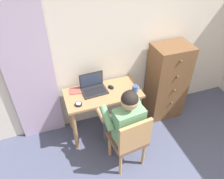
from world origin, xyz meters
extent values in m
cube|color=beige|center=(0.00, 2.20, 1.25)|extent=(4.80, 0.05, 2.50)
cube|color=#B29EBC|center=(-1.19, 2.13, 1.09)|extent=(0.61, 0.03, 2.19)
cube|color=#9E754C|center=(-0.31, 1.87, 0.73)|extent=(1.06, 0.52, 0.03)
cylinder|color=#9E754C|center=(-0.78, 1.67, 0.36)|extent=(0.06, 0.06, 0.71)
cylinder|color=#9E754C|center=(0.16, 1.67, 0.36)|extent=(0.06, 0.06, 0.71)
cylinder|color=#9E754C|center=(-0.78, 2.07, 0.36)|extent=(0.06, 0.06, 0.71)
cylinder|color=#9E754C|center=(0.16, 2.07, 0.36)|extent=(0.06, 0.06, 0.71)
cube|color=brown|center=(0.75, 1.93, 0.62)|extent=(0.55, 0.41, 1.25)
sphere|color=brown|center=(0.75, 1.71, 0.12)|extent=(0.04, 0.04, 0.04)
sphere|color=brown|center=(0.75, 1.71, 0.37)|extent=(0.04, 0.04, 0.04)
sphere|color=brown|center=(0.75, 1.71, 0.62)|extent=(0.04, 0.04, 0.04)
sphere|color=brown|center=(0.75, 1.71, 0.87)|extent=(0.04, 0.04, 0.04)
sphere|color=brown|center=(0.75, 1.71, 1.12)|extent=(0.04, 0.04, 0.04)
cube|color=brown|center=(-0.19, 1.24, 0.43)|extent=(0.46, 0.45, 0.05)
cube|color=tan|center=(-0.17, 1.07, 0.67)|extent=(0.42, 0.09, 0.42)
cylinder|color=tan|center=(-0.04, 1.42, 0.20)|extent=(0.04, 0.04, 0.41)
cylinder|color=tan|center=(-0.38, 1.38, 0.20)|extent=(0.04, 0.04, 0.41)
cylinder|color=tan|center=(-0.01, 1.11, 0.20)|extent=(0.04, 0.04, 0.41)
cylinder|color=tan|center=(-0.34, 1.07, 0.20)|extent=(0.04, 0.04, 0.41)
cylinder|color=#4C4C4C|center=(-0.13, 1.47, 0.48)|extent=(0.19, 0.41, 0.14)
cylinder|color=#4C4C4C|center=(-0.31, 1.45, 0.48)|extent=(0.19, 0.41, 0.14)
cylinder|color=#4C4C4C|center=(-0.15, 1.67, 0.24)|extent=(0.11, 0.11, 0.48)
cylinder|color=#4C4C4C|center=(-0.33, 1.65, 0.24)|extent=(0.11, 0.11, 0.48)
cube|color=#609366|center=(-0.19, 1.23, 0.71)|extent=(0.38, 0.24, 0.46)
cylinder|color=#609366|center=(0.01, 1.39, 0.79)|extent=(0.12, 0.31, 0.25)
cylinder|color=#609366|center=(-0.42, 1.34, 0.79)|extent=(0.12, 0.31, 0.25)
cylinder|color=tan|center=(-0.01, 1.59, 0.69)|extent=(0.10, 0.27, 0.11)
cylinder|color=tan|center=(-0.45, 1.54, 0.69)|extent=(0.10, 0.27, 0.11)
sphere|color=tan|center=(-0.19, 1.24, 1.07)|extent=(0.20, 0.20, 0.20)
sphere|color=black|center=(-0.19, 1.24, 1.10)|extent=(0.20, 0.20, 0.20)
cube|color=#232326|center=(-0.42, 1.92, 0.76)|extent=(0.36, 0.26, 0.02)
cube|color=black|center=(-0.41, 1.91, 0.77)|extent=(0.30, 0.17, 0.00)
cube|color=#232326|center=(-0.42, 2.05, 0.88)|extent=(0.34, 0.03, 0.22)
cube|color=#2D3851|center=(-0.42, 2.04, 0.88)|extent=(0.31, 0.02, 0.18)
ellipsoid|color=black|center=(-0.17, 1.93, 0.76)|extent=(0.10, 0.12, 0.03)
cylinder|color=black|center=(-0.68, 1.72, 0.76)|extent=(0.09, 0.09, 0.03)
cylinder|color=silver|center=(-0.68, 1.72, 0.78)|extent=(0.06, 0.06, 0.00)
cube|color=#994742|center=(-0.64, 2.02, 0.75)|extent=(0.23, 0.18, 0.01)
cylinder|color=#33518C|center=(0.11, 1.74, 0.80)|extent=(0.08, 0.08, 0.09)
torus|color=#33518C|center=(0.17, 1.74, 0.80)|extent=(0.06, 0.01, 0.06)
camera|label=1|loc=(-0.96, -0.38, 2.64)|focal=34.90mm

